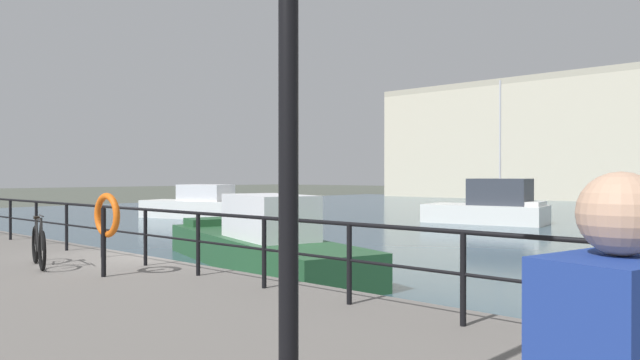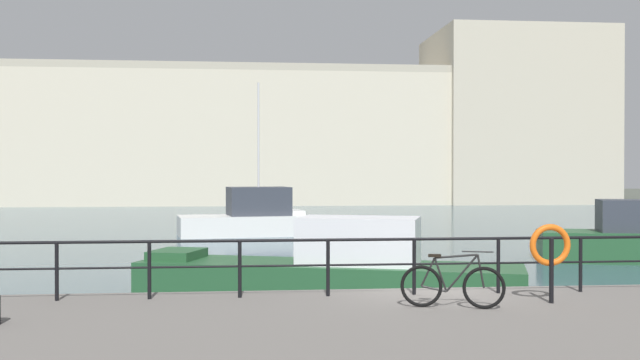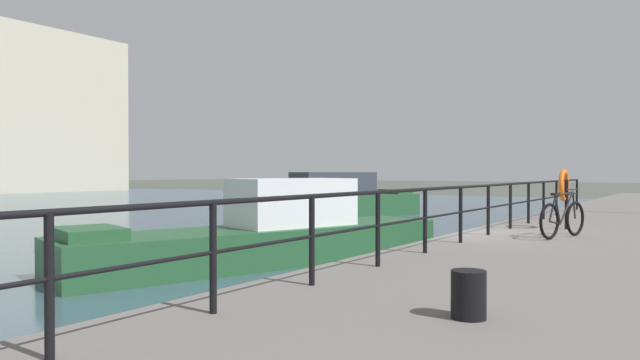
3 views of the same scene
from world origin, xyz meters
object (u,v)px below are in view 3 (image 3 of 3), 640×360
(moored_red_daysailer, at_px, (268,235))
(mooring_bollard, at_px, (469,294))
(parked_bicycle, at_px, (563,219))
(moored_blue_motorboat, at_px, (340,201))
(life_ring_stand, at_px, (564,187))

(moored_red_daysailer, xyz_separation_m, mooring_bollard, (-6.08, -7.27, 0.45))
(parked_bicycle, xyz_separation_m, mooring_bollard, (-7.37, -0.66, -0.17))
(moored_blue_motorboat, height_order, mooring_bollard, moored_blue_motorboat)
(mooring_bollard, bearing_deg, moored_blue_motorboat, 34.86)
(mooring_bollard, height_order, life_ring_stand, life_ring_stand)
(moored_red_daysailer, height_order, mooring_bollard, moored_red_daysailer)
(moored_blue_motorboat, bearing_deg, moored_red_daysailer, -138.90)
(mooring_bollard, relative_size, life_ring_stand, 0.31)
(moored_blue_motorboat, height_order, parked_bicycle, moored_blue_motorboat)
(moored_blue_motorboat, xyz_separation_m, parked_bicycle, (-11.72, -12.64, 0.48))
(moored_red_daysailer, xyz_separation_m, parked_bicycle, (1.30, -6.61, 0.62))
(moored_red_daysailer, bearing_deg, moored_blue_motorboat, -136.55)
(moored_red_daysailer, height_order, parked_bicycle, moored_red_daysailer)
(moored_blue_motorboat, relative_size, life_ring_stand, 6.87)
(moored_red_daysailer, distance_m, parked_bicycle, 6.76)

